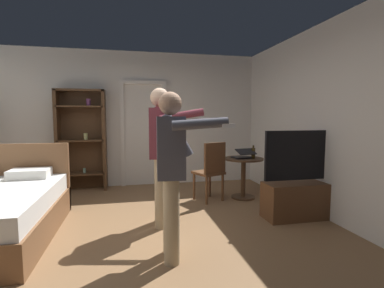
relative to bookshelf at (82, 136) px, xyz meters
The scene contains 13 objects.
ground_plane 2.82m from the bookshelf, 70.43° to the right, with size 5.81×5.81×0.00m, color olive.
wall_back 0.96m from the bookshelf, 14.31° to the left, with size 5.52×0.12×2.70m, color silver.
wall_right 4.37m from the bookshelf, 34.67° to the right, with size 0.12×5.52×2.70m, color silver.
doorway_frame 1.20m from the bookshelf, ahead, with size 0.93×0.08×2.13m.
bookshelf is the anchor object (origin of this frame).
tv_flatscreen 4.02m from the bookshelf, 35.58° to the right, with size 1.16×0.40×1.22m.
side_table 3.10m from the bookshelf, 23.42° to the right, with size 0.67×0.67×0.70m.
laptop 3.06m from the bookshelf, 24.33° to the right, with size 0.37×0.37×0.17m.
bottle_on_table 3.22m from the bookshelf, 23.74° to the right, with size 0.06×0.06×0.22m.
wooden_chair 2.59m from the bookshelf, 30.21° to the right, with size 0.55×0.55×0.99m.
person_blue_shirt 3.33m from the bookshelf, 67.29° to the right, with size 0.69×0.58×1.64m.
person_striped_shirt 2.50m from the bookshelf, 59.11° to the right, with size 0.71×0.61×1.76m.
suitcase_dark 1.46m from the bookshelf, 112.99° to the right, with size 0.57×0.39×0.31m, color #1E2D38.
Camera 1 is at (0.01, -3.34, 1.41)m, focal length 27.02 mm.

